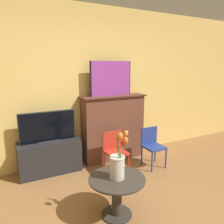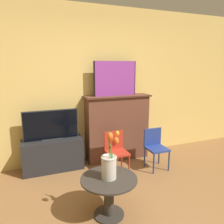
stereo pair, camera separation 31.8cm
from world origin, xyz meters
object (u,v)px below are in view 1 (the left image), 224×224
(painting, at_px, (111,78))
(chair_red, at_px, (115,149))
(chair_blue, at_px, (152,144))
(vase_tulips, at_px, (118,164))
(tv_monitor, at_px, (48,127))

(painting, distance_m, chair_red, 1.22)
(chair_red, bearing_deg, painting, 69.22)
(chair_blue, relative_size, vase_tulips, 1.17)
(painting, height_order, vase_tulips, painting)
(chair_blue, distance_m, vase_tulips, 1.47)
(tv_monitor, distance_m, chair_blue, 1.75)
(tv_monitor, height_order, chair_red, tv_monitor)
(painting, xyz_separation_m, tv_monitor, (-1.13, -0.05, -0.72))
(painting, relative_size, chair_blue, 1.18)
(painting, relative_size, tv_monitor, 0.90)
(chair_red, distance_m, vase_tulips, 1.11)
(tv_monitor, bearing_deg, chair_red, -26.11)
(chair_blue, bearing_deg, painting, 129.66)
(chair_red, relative_size, vase_tulips, 1.17)
(vase_tulips, bearing_deg, painting, 65.70)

